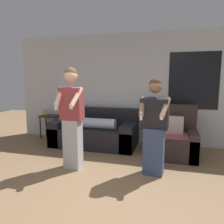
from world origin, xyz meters
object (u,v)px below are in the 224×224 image
Objects in this scene: side_table at (50,119)px; person_right at (154,128)px; couch at (95,132)px; armchair at (174,140)px; person_left at (72,117)px.

side_table is 3.30m from person_right.
armchair reaches higher than couch.
armchair is 2.20m from person_left.
side_table is 2.28m from person_left.
armchair is at bearing -6.98° from couch.
couch is at bearing 93.31° from person_left.
person_left is 1.43m from person_right.
armchair is at bearing 72.61° from person_right.
person_right is at bearing -28.58° from side_table.
person_right is (1.50, -1.29, 0.50)m from couch.
armchair reaches higher than side_table.
side_table is at bearing 131.02° from person_left.
couch is 1.85m from armchair.
side_table is (-1.39, 0.28, 0.20)m from couch.
armchair is 1.35× the size of side_table.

